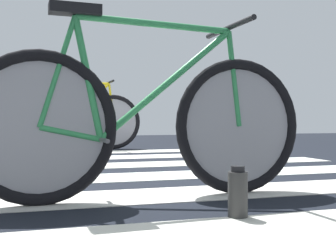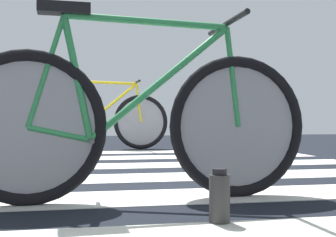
{
  "view_description": "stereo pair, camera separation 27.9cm",
  "coord_description": "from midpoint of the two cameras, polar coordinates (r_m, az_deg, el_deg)",
  "views": [
    {
      "loc": [
        0.04,
        -3.42,
        0.42
      ],
      "look_at": [
        0.77,
        -1.03,
        0.42
      ],
      "focal_mm": 46.65,
      "sensor_mm": 36.0,
      "label": 1
    },
    {
      "loc": [
        0.32,
        -3.42,
        0.42
      ],
      "look_at": [
        0.77,
        -1.03,
        0.42
      ],
      "focal_mm": 46.65,
      "sensor_mm": 36.0,
      "label": 2
    }
  ],
  "objects": [
    {
      "name": "bicycle_1_of_2",
      "position": [
        2.12,
        -6.53,
        -0.35
      ],
      "size": [
        1.74,
        0.52,
        0.93
      ],
      "rotation": [
        0.0,
        0.0,
        0.04
      ],
      "color": "black",
      "rests_on": "ground"
    },
    {
      "name": "bicycle_2_of_2",
      "position": [
        5.68,
        -13.59,
        -0.18
      ],
      "size": [
        1.74,
        0.52,
        0.93
      ],
      "rotation": [
        0.0,
        0.0,
        0.04
      ],
      "color": "black",
      "rests_on": "ground"
    },
    {
      "name": "crosswalk_markings",
      "position": [
        3.32,
        -19.26,
        -6.88
      ],
      "size": [
        5.36,
        4.24,
        0.0
      ],
      "color": "beige",
      "rests_on": "ground"
    },
    {
      "name": "ground",
      "position": [
        3.45,
        -19.92,
        -6.83
      ],
      "size": [
        18.0,
        14.0,
        0.02
      ],
      "color": "black"
    },
    {
      "name": "water_bottle",
      "position": [
        1.74,
        4.9,
        -9.94
      ],
      "size": [
        0.08,
        0.08,
        0.21
      ],
      "color": "#2D2D2C",
      "rests_on": "ground"
    }
  ]
}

